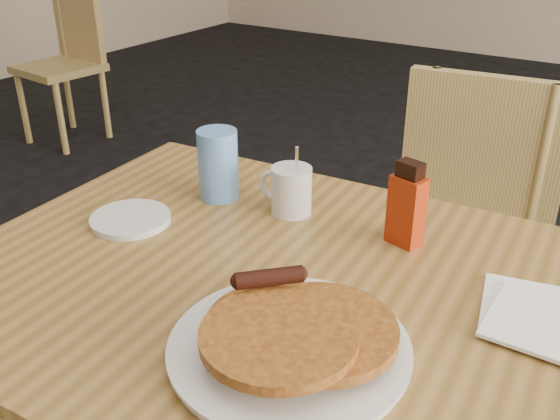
% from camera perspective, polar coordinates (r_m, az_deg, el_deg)
% --- Properties ---
extents(main_table, '(1.28, 0.91, 0.75)m').
position_cam_1_polar(main_table, '(0.97, 3.45, -9.39)').
color(main_table, olive).
rests_on(main_table, floor).
extents(chair_main_far, '(0.44, 0.45, 0.90)m').
position_cam_1_polar(chair_main_far, '(1.66, 16.29, -1.22)').
color(chair_main_far, tan).
rests_on(chair_main_far, floor).
extents(chair_wall_extra, '(0.43, 0.43, 0.87)m').
position_cam_1_polar(chair_wall_extra, '(3.79, -18.78, 13.85)').
color(chair_wall_extra, tan).
rests_on(chair_wall_extra, floor).
extents(pancake_plate, '(0.31, 0.31, 0.09)m').
position_cam_1_polar(pancake_plate, '(0.82, 0.96, -11.80)').
color(pancake_plate, silver).
rests_on(pancake_plate, main_table).
extents(coffee_mug, '(0.11, 0.08, 0.14)m').
position_cam_1_polar(coffee_mug, '(1.15, 0.94, 1.92)').
color(coffee_mug, silver).
rests_on(coffee_mug, main_table).
extents(syrup_bottle, '(0.06, 0.05, 0.15)m').
position_cam_1_polar(syrup_bottle, '(1.06, 11.50, 0.32)').
color(syrup_bottle, maroon).
rests_on(syrup_bottle, main_table).
extents(napkin_stack, '(0.19, 0.20, 0.01)m').
position_cam_1_polar(napkin_stack, '(0.96, 22.90, -9.08)').
color(napkin_stack, white).
rests_on(napkin_stack, main_table).
extents(blue_tumbler, '(0.09, 0.09, 0.14)m').
position_cam_1_polar(blue_tumbler, '(1.21, -5.68, 4.18)').
color(blue_tumbler, '#5D91DA').
rests_on(blue_tumbler, main_table).
extents(side_saucer, '(0.18, 0.18, 0.01)m').
position_cam_1_polar(side_saucer, '(1.17, -13.51, -0.81)').
color(side_saucer, silver).
rests_on(side_saucer, main_table).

